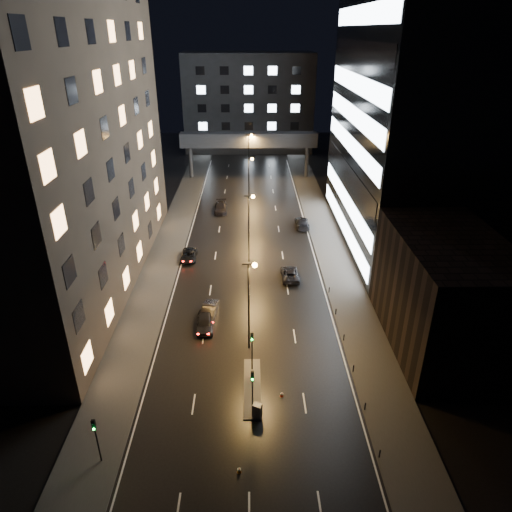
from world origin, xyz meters
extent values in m
plane|color=black|center=(0.00, 40.00, 0.00)|extent=(160.00, 160.00, 0.00)
cube|color=#383533|center=(-12.50, 35.00, 0.07)|extent=(5.00, 110.00, 0.15)
cube|color=#383533|center=(12.50, 35.00, 0.07)|extent=(5.00, 110.00, 0.15)
cube|color=#2D2319|center=(-22.50, 24.00, 20.00)|extent=(15.00, 48.00, 40.00)
cube|color=black|center=(20.00, 9.00, 6.00)|extent=(10.00, 18.00, 12.00)
cube|color=black|center=(25.00, 36.00, 22.50)|extent=(20.00, 36.00, 45.00)
cube|color=#333335|center=(0.00, 98.00, 12.50)|extent=(34.00, 14.00, 25.00)
cube|color=#333335|center=(0.00, 70.00, 8.50)|extent=(30.00, 3.00, 3.00)
cylinder|color=#333335|center=(-13.00, 70.00, 3.50)|extent=(0.80, 0.80, 7.00)
cylinder|color=#333335|center=(13.00, 70.00, 3.50)|extent=(0.80, 0.80, 7.00)
cube|color=#383533|center=(0.30, 2.00, 0.07)|extent=(1.60, 8.00, 0.15)
cylinder|color=black|center=(0.30, 4.50, 1.90)|extent=(0.12, 0.12, 3.50)
cube|color=black|center=(0.30, 4.50, 4.10)|extent=(0.28, 0.22, 0.90)
sphere|color=#0CFF33|center=(0.30, 4.36, 3.82)|extent=(0.18, 0.18, 0.18)
cylinder|color=black|center=(0.30, -1.00, 1.90)|extent=(0.12, 0.12, 3.50)
cube|color=black|center=(0.30, -1.00, 4.10)|extent=(0.28, 0.22, 0.90)
sphere|color=#0CFF33|center=(0.30, -1.14, 3.82)|extent=(0.18, 0.18, 0.18)
cylinder|color=black|center=(-11.50, -6.00, 1.75)|extent=(0.12, 0.12, 3.50)
cube|color=black|center=(-11.50, -6.00, 3.95)|extent=(0.28, 0.22, 0.90)
sphere|color=#0CFF33|center=(-11.50, -6.14, 3.67)|extent=(0.18, 0.18, 0.18)
cylinder|color=black|center=(10.20, -6.00, 0.45)|extent=(0.12, 0.12, 0.90)
cylinder|color=black|center=(10.20, -1.00, 0.45)|extent=(0.12, 0.12, 0.90)
cylinder|color=black|center=(10.20, 4.00, 0.45)|extent=(0.12, 0.12, 0.90)
cylinder|color=black|center=(10.20, 9.00, 0.45)|extent=(0.12, 0.12, 0.90)
cylinder|color=black|center=(10.20, 14.00, 0.45)|extent=(0.12, 0.12, 0.90)
cylinder|color=black|center=(10.20, 19.00, 0.45)|extent=(0.12, 0.12, 0.90)
cylinder|color=black|center=(0.00, 8.00, 5.00)|extent=(0.18, 0.18, 10.00)
cylinder|color=black|center=(0.00, 8.00, 10.00)|extent=(1.20, 0.12, 0.12)
sphere|color=#FF9E38|center=(0.60, 8.00, 9.90)|extent=(0.50, 0.50, 0.50)
cylinder|color=black|center=(0.00, 28.00, 5.00)|extent=(0.18, 0.18, 10.00)
cylinder|color=black|center=(0.00, 28.00, 10.00)|extent=(1.20, 0.12, 0.12)
sphere|color=#FF9E38|center=(0.60, 28.00, 9.90)|extent=(0.50, 0.50, 0.50)
cylinder|color=black|center=(0.00, 48.00, 5.00)|extent=(0.18, 0.18, 10.00)
cylinder|color=black|center=(0.00, 48.00, 10.00)|extent=(1.20, 0.12, 0.12)
sphere|color=#FF9E38|center=(0.60, 48.00, 9.90)|extent=(0.50, 0.50, 0.50)
cylinder|color=black|center=(0.00, 68.00, 5.00)|extent=(0.18, 0.18, 10.00)
cylinder|color=black|center=(0.00, 68.00, 10.00)|extent=(1.20, 0.12, 0.12)
sphere|color=#FF9E38|center=(0.60, 68.00, 9.90)|extent=(0.50, 0.50, 0.50)
imported|color=black|center=(-4.95, 11.64, 0.77)|extent=(2.13, 4.65, 1.55)
imported|color=black|center=(-4.66, 13.81, 0.75)|extent=(2.15, 4.74, 1.51)
imported|color=black|center=(-8.80, 28.89, 0.64)|extent=(2.15, 4.64, 1.29)
imported|color=black|center=(-5.19, 48.35, 0.80)|extent=(2.36, 5.55, 1.60)
imported|color=black|center=(5.50, 23.01, 0.68)|extent=(2.38, 4.96, 1.36)
imported|color=black|center=(9.00, 40.81, 0.78)|extent=(2.20, 5.40, 1.57)
cube|color=#4F4F52|center=(0.70, -1.64, 0.81)|extent=(0.93, 0.83, 1.32)
cone|color=orange|center=(-0.76, -7.09, 0.26)|extent=(0.35, 0.35, 0.52)
cone|color=#FF3D0D|center=(3.00, 0.90, 0.22)|extent=(0.35, 0.35, 0.45)
camera|label=1|loc=(0.19, -30.79, 30.21)|focal=32.00mm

